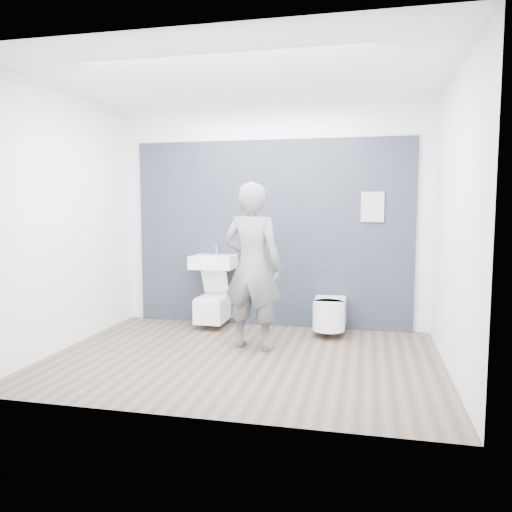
% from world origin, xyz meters
% --- Properties ---
extents(ground, '(4.00, 4.00, 0.00)m').
position_xyz_m(ground, '(0.00, 0.00, 0.00)').
color(ground, brown).
rests_on(ground, ground).
extents(room_shell, '(4.00, 4.00, 4.00)m').
position_xyz_m(room_shell, '(0.00, 0.00, 1.74)').
color(room_shell, white).
rests_on(room_shell, ground).
extents(tile_wall, '(3.60, 0.06, 2.40)m').
position_xyz_m(tile_wall, '(0.00, 1.47, 0.00)').
color(tile_wall, black).
rests_on(tile_wall, ground).
extents(washbasin, '(0.55, 0.41, 0.41)m').
position_xyz_m(washbasin, '(-0.71, 1.23, 0.85)').
color(washbasin, white).
rests_on(washbasin, ground).
extents(toilet_square, '(0.36, 0.52, 0.67)m').
position_xyz_m(toilet_square, '(-0.71, 1.19, 0.26)').
color(toilet_square, white).
rests_on(toilet_square, ground).
extents(toilet_rounded, '(0.38, 0.64, 0.35)m').
position_xyz_m(toilet_rounded, '(0.80, 1.11, 0.26)').
color(toilet_rounded, white).
rests_on(toilet_rounded, ground).
extents(info_placard, '(0.28, 0.03, 0.37)m').
position_xyz_m(info_placard, '(1.28, 1.43, 0.00)').
color(info_placard, white).
rests_on(info_placard, ground).
extents(visitor, '(0.73, 0.54, 1.82)m').
position_xyz_m(visitor, '(0.01, 0.37, 0.91)').
color(visitor, slate).
rests_on(visitor, ground).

